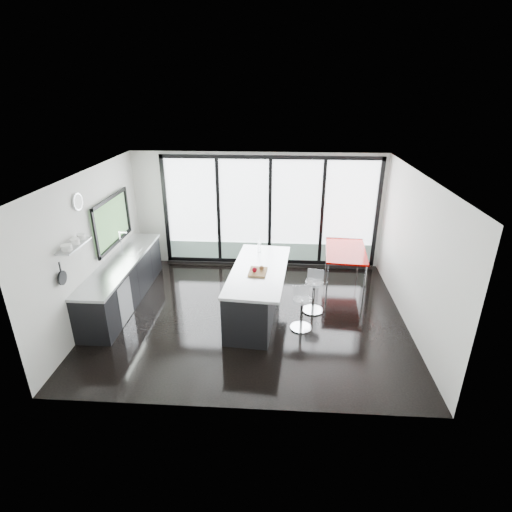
# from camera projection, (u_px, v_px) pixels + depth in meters

# --- Properties ---
(floor) EXTENTS (6.00, 5.00, 0.00)m
(floor) POSITION_uv_depth(u_px,v_px,m) (250.00, 315.00, 7.95)
(floor) COLOR black
(floor) RESTS_ON ground
(ceiling) EXTENTS (6.00, 5.00, 0.00)m
(ceiling) POSITION_uv_depth(u_px,v_px,m) (249.00, 175.00, 6.84)
(ceiling) COLOR white
(ceiling) RESTS_ON wall_back
(wall_back) EXTENTS (6.00, 0.09, 2.80)m
(wall_back) POSITION_uv_depth(u_px,v_px,m) (269.00, 216.00, 9.69)
(wall_back) COLOR beige
(wall_back) RESTS_ON ground
(wall_front) EXTENTS (6.00, 0.00, 2.80)m
(wall_front) POSITION_uv_depth(u_px,v_px,m) (234.00, 324.00, 5.10)
(wall_front) COLOR beige
(wall_front) RESTS_ON ground
(wall_left) EXTENTS (0.26, 5.00, 2.80)m
(wall_left) POSITION_uv_depth(u_px,v_px,m) (98.00, 233.00, 7.75)
(wall_left) COLOR beige
(wall_left) RESTS_ON ground
(wall_right) EXTENTS (0.00, 5.00, 2.80)m
(wall_right) POSITION_uv_depth(u_px,v_px,m) (415.00, 254.00, 7.22)
(wall_right) COLOR beige
(wall_right) RESTS_ON ground
(counter_cabinets) EXTENTS (0.69, 3.24, 1.36)m
(counter_cabinets) POSITION_uv_depth(u_px,v_px,m) (123.00, 281.00, 8.28)
(counter_cabinets) COLOR black
(counter_cabinets) RESTS_ON floor
(island) EXTENTS (1.22, 2.50, 1.29)m
(island) POSITION_uv_depth(u_px,v_px,m) (255.00, 291.00, 7.80)
(island) COLOR black
(island) RESTS_ON floor
(bar_stool_near) EXTENTS (0.47, 0.47, 0.64)m
(bar_stool_near) POSITION_uv_depth(u_px,v_px,m) (302.00, 313.00, 7.38)
(bar_stool_near) COLOR silver
(bar_stool_near) RESTS_ON floor
(bar_stool_far) EXTENTS (0.50, 0.50, 0.67)m
(bar_stool_far) POSITION_uv_depth(u_px,v_px,m) (313.00, 296.00, 7.95)
(bar_stool_far) COLOR silver
(bar_stool_far) RESTS_ON floor
(red_table) EXTENTS (1.01, 1.60, 0.82)m
(red_table) POSITION_uv_depth(u_px,v_px,m) (344.00, 267.00, 9.07)
(red_table) COLOR #970300
(red_table) RESTS_ON floor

